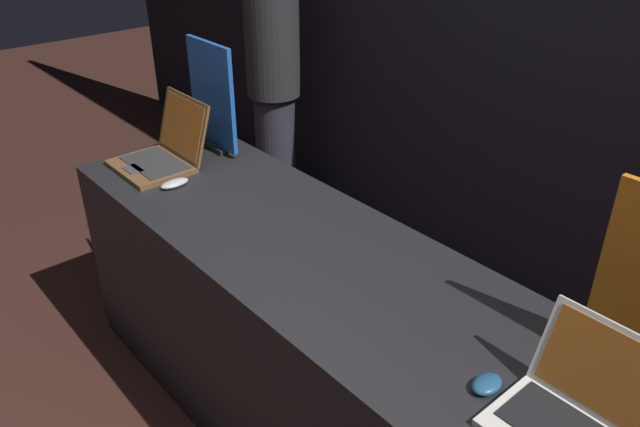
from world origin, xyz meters
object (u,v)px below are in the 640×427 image
at_px(promo_stand_front, 212,99).
at_px(mouse_back, 487,384).
at_px(laptop_back, 589,418).
at_px(person_bystander, 274,83).
at_px(mouse_front, 175,183).
at_px(laptop_front, 163,151).

xyz_separation_m(promo_stand_front, mouse_back, (1.69, -0.30, -0.22)).
relative_size(laptop_back, person_bystander, 0.22).
xyz_separation_m(laptop_back, mouse_back, (-0.23, -0.05, -0.04)).
bearing_deg(mouse_front, laptop_front, 160.99).
bearing_deg(laptop_front, mouse_front, -19.01).
bearing_deg(promo_stand_front, laptop_front, -90.00).
distance_m(mouse_front, promo_stand_front, 0.45).
relative_size(mouse_front, promo_stand_front, 0.25).
bearing_deg(mouse_back, promo_stand_front, 169.91).
distance_m(laptop_back, mouse_back, 0.24).
height_order(laptop_front, person_bystander, person_bystander).
height_order(mouse_front, mouse_back, same).
bearing_deg(laptop_front, mouse_back, -1.41).
xyz_separation_m(laptop_back, person_bystander, (-2.54, 1.04, -0.06)).
distance_m(laptop_front, mouse_front, 0.23).
height_order(promo_stand_front, laptop_back, promo_stand_front).
height_order(mouse_back, person_bystander, person_bystander).
distance_m(mouse_front, laptop_back, 1.71).
relative_size(laptop_front, mouse_front, 2.90).
bearing_deg(laptop_back, person_bystander, 157.68).
height_order(laptop_front, laptop_back, laptop_front).
xyz_separation_m(mouse_front, laptop_back, (1.71, 0.08, 0.04)).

